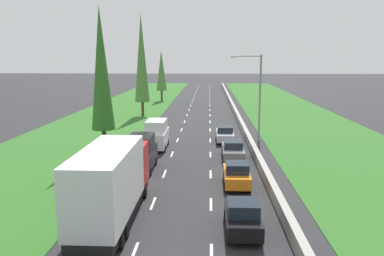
% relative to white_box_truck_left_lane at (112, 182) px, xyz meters
% --- Properties ---
extents(ground_plane, '(300.00, 300.00, 0.00)m').
position_rel_white_box_truck_left_lane_xyz_m(ground_plane, '(3.53, 41.59, -2.18)').
color(ground_plane, '#28282B').
rests_on(ground_plane, ground).
extents(grass_verge_left, '(14.00, 140.00, 0.04)m').
position_rel_white_box_truck_left_lane_xyz_m(grass_verge_left, '(-9.12, 41.59, -2.16)').
color(grass_verge_left, '#2D6623').
rests_on(grass_verge_left, ground).
extents(grass_verge_right, '(14.00, 140.00, 0.04)m').
position_rel_white_box_truck_left_lane_xyz_m(grass_verge_right, '(17.88, 41.59, -2.16)').
color(grass_verge_right, '#2D6623').
rests_on(grass_verge_right, ground).
extents(median_barrier, '(0.44, 120.00, 0.85)m').
position_rel_white_box_truck_left_lane_xyz_m(median_barrier, '(9.23, 41.59, -1.76)').
color(median_barrier, '#9E9B93').
rests_on(median_barrier, ground).
extents(lane_markings, '(3.64, 116.00, 0.01)m').
position_rel_white_box_truck_left_lane_xyz_m(lane_markings, '(3.53, 41.59, -2.18)').
color(lane_markings, white).
rests_on(lane_markings, ground).
extents(white_box_truck_left_lane, '(2.46, 9.40, 4.18)m').
position_rel_white_box_truck_left_lane_xyz_m(white_box_truck_left_lane, '(0.00, 0.00, 0.00)').
color(white_box_truck_left_lane, black).
rests_on(white_box_truck_left_lane, ground).
extents(black_hatchback_right_lane, '(1.74, 3.90, 1.72)m').
position_rel_white_box_truck_left_lane_xyz_m(black_hatchback_right_lane, '(6.84, -1.08, -1.35)').
color(black_hatchback_right_lane, black).
rests_on(black_hatchback_right_lane, ground).
extents(black_van_left_lane, '(1.96, 4.90, 2.82)m').
position_rel_white_box_truck_left_lane_xyz_m(black_van_left_lane, '(-0.12, 9.46, -0.78)').
color(black_van_left_lane, black).
rests_on(black_van_left_lane, ground).
extents(orange_hatchback_right_lane_third, '(1.74, 3.90, 1.72)m').
position_rel_white_box_truck_left_lane_xyz_m(orange_hatchback_right_lane_third, '(7.03, 5.96, -1.35)').
color(orange_hatchback_right_lane_third, orange).
rests_on(orange_hatchback_right_lane_third, ground).
extents(grey_sedan_right_lane, '(1.82, 4.50, 1.64)m').
position_rel_white_box_truck_left_lane_xyz_m(grey_sedan_right_lane, '(7.21, 13.15, -1.37)').
color(grey_sedan_right_lane, slate).
rests_on(grey_sedan_right_lane, ground).
extents(white_van_left_lane, '(1.96, 4.90, 2.82)m').
position_rel_white_box_truck_left_lane_xyz_m(white_van_left_lane, '(0.11, 16.73, -0.78)').
color(white_van_left_lane, white).
rests_on(white_van_left_lane, ground).
extents(silver_sedan_right_lane, '(1.82, 4.50, 1.64)m').
position_rel_white_box_truck_left_lane_xyz_m(silver_sedan_right_lane, '(6.80, 20.15, -1.37)').
color(silver_sedan_right_lane, silver).
rests_on(silver_sedan_right_lane, ground).
extents(poplar_tree_second, '(2.13, 2.13, 13.19)m').
position_rel_white_box_truck_left_lane_xyz_m(poplar_tree_second, '(-4.55, 14.97, 5.46)').
color(poplar_tree_second, '#4C3823').
rests_on(poplar_tree_second, ground).
extents(poplar_tree_third, '(2.17, 2.17, 14.95)m').
position_rel_white_box_truck_left_lane_xyz_m(poplar_tree_third, '(-4.81, 37.30, 6.34)').
color(poplar_tree_third, '#4C3823').
rests_on(poplar_tree_third, ground).
extents(poplar_tree_fourth, '(2.05, 2.05, 10.11)m').
position_rel_white_box_truck_left_lane_xyz_m(poplar_tree_fourth, '(-4.41, 57.40, 3.92)').
color(poplar_tree_fourth, '#4C3823').
rests_on(poplar_tree_fourth, ground).
extents(street_light_mast, '(3.20, 0.28, 9.00)m').
position_rel_white_box_truck_left_lane_xyz_m(street_light_mast, '(10.04, 20.62, 3.05)').
color(street_light_mast, gray).
rests_on(street_light_mast, ground).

